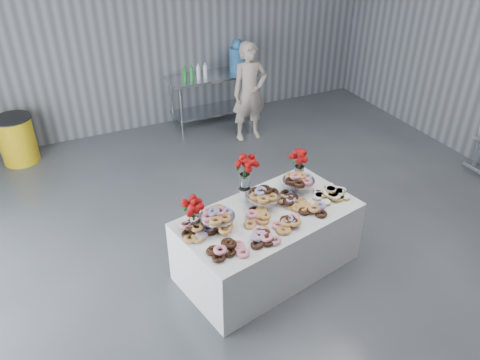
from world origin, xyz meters
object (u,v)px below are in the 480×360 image
Objects in this scene: water_jug at (237,57)px; trash_barrel at (17,140)px; display_table at (268,241)px; prep_table at (211,91)px; person at (250,92)px.

trash_barrel is at bearing 180.00° from water_jug.
prep_table reaches higher than display_table.
person reaches higher than display_table.
trash_barrel is (-3.70, 0.00, -0.78)m from water_jug.
water_jug is at bearing 69.71° from display_table.
prep_table is 0.87m from person.
trash_barrel is (-3.56, 0.78, -0.44)m from person.
prep_table is 2.71× the size of water_jug.
person is at bearing 67.36° from display_table.
water_jug is 3.79m from trash_barrel.
water_jug is at bearing 82.38° from person.
person is at bearing -100.62° from water_jug.
person reaches higher than trash_barrel.
person is 2.21× the size of trash_barrel.
display_table reaches higher than trash_barrel.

